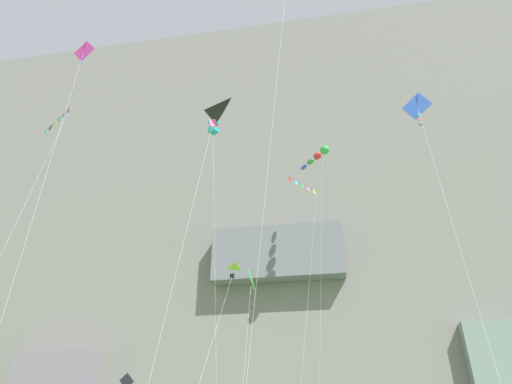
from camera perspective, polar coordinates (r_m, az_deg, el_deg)
cliff_face at (r=75.72m, az=4.05°, el=-5.43°), size 180.00×33.68×67.33m
kite_banner_upper_mid at (r=40.12m, az=-24.37°, el=6.22°), size 4.00×6.68×26.13m
kite_diamond_low_center at (r=28.84m, az=19.83°, el=9.07°), size 1.82×3.32×20.80m
kite_diamond_low_left at (r=35.07m, az=-0.65°, el=-11.52°), size 0.56×5.53×14.38m
kite_delta_high_center at (r=31.75m, az=-3.84°, el=-10.89°), size 1.73×6.54×12.74m
kite_diamond_mid_center at (r=34.71m, az=-21.30°, el=14.25°), size 1.75×2.34×27.48m
kite_windsock_far_left at (r=54.13m, az=7.77°, el=4.53°), size 3.94×5.12×32.99m
kite_box_far_right at (r=42.69m, az=-5.34°, el=8.10°), size 2.66×2.50×29.03m
kite_banner_upper_left at (r=41.83m, az=5.88°, el=-2.19°), size 3.12×3.28×24.12m
kite_delta_mid_right at (r=24.31m, az=-6.63°, el=8.62°), size 2.66×2.08×17.32m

